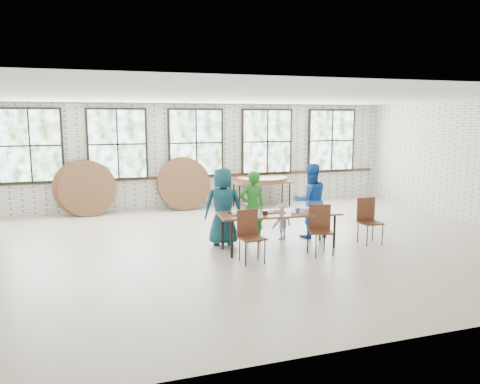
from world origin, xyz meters
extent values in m
plane|color=#C1AD99|center=(0.00, 0.00, 0.00)|extent=(12.00, 12.00, 0.00)
plane|color=white|center=(0.00, 0.00, 3.00)|extent=(12.00, 12.00, 0.00)
plane|color=silver|center=(0.00, 4.50, 1.50)|extent=(12.00, 0.00, 12.00)
plane|color=silver|center=(0.00, -4.50, 1.50)|extent=(12.00, 0.00, 12.00)
cube|color=#422819|center=(0.00, 4.47, 0.90)|extent=(11.80, 0.05, 0.08)
cube|color=black|center=(-4.40, 4.44, 1.88)|extent=(1.62, 0.05, 1.97)
cube|color=white|center=(-4.40, 4.41, 1.88)|extent=(1.50, 0.01, 1.85)
cube|color=black|center=(-2.20, 4.44, 1.88)|extent=(1.62, 0.05, 1.97)
cube|color=white|center=(-2.20, 4.41, 1.88)|extent=(1.50, 0.01, 1.85)
cube|color=black|center=(0.00, 4.44, 1.88)|extent=(1.62, 0.05, 1.97)
cube|color=white|center=(0.00, 4.41, 1.88)|extent=(1.50, 0.01, 1.85)
cube|color=black|center=(2.20, 4.44, 1.88)|extent=(1.62, 0.05, 1.97)
cube|color=white|center=(2.20, 4.41, 1.88)|extent=(1.50, 0.01, 1.85)
cube|color=black|center=(4.40, 4.44, 1.88)|extent=(1.62, 0.05, 1.97)
cube|color=white|center=(4.40, 4.41, 1.88)|extent=(1.50, 0.01, 1.85)
cube|color=brown|center=(0.54, -0.44, 0.72)|extent=(2.46, 1.00, 0.04)
cylinder|color=black|center=(-0.54, -0.74, 0.35)|extent=(0.05, 0.05, 0.70)
cylinder|color=black|center=(-0.54, -0.14, 0.35)|extent=(0.05, 0.05, 0.70)
cylinder|color=black|center=(1.62, -0.74, 0.35)|extent=(0.05, 0.05, 0.70)
cylinder|color=black|center=(1.62, -0.14, 0.35)|extent=(0.05, 0.05, 0.70)
cube|color=#552D1C|center=(-0.28, -1.13, 0.45)|extent=(0.47, 0.45, 0.03)
cube|color=#552D1C|center=(-0.30, -0.94, 0.70)|extent=(0.42, 0.09, 0.50)
cylinder|color=black|center=(-0.46, -1.30, 0.22)|extent=(0.02, 0.02, 0.44)
cylinder|color=black|center=(-0.46, -0.96, 0.22)|extent=(0.02, 0.02, 0.44)
cylinder|color=black|center=(-0.10, -1.30, 0.22)|extent=(0.02, 0.02, 0.44)
cylinder|color=black|center=(-0.10, -0.96, 0.22)|extent=(0.02, 0.02, 0.44)
cube|color=#552D1C|center=(1.12, -1.08, 0.45)|extent=(0.53, 0.52, 0.03)
cube|color=#552D1C|center=(1.19, -0.90, 0.70)|extent=(0.40, 0.18, 0.50)
cylinder|color=black|center=(0.94, -1.25, 0.22)|extent=(0.02, 0.02, 0.44)
cylinder|color=black|center=(0.94, -0.91, 0.22)|extent=(0.02, 0.02, 0.44)
cylinder|color=black|center=(1.30, -1.25, 0.22)|extent=(0.02, 0.02, 0.44)
cylinder|color=black|center=(1.30, -0.91, 0.22)|extent=(0.02, 0.02, 0.44)
cube|color=#552D1C|center=(2.47, -0.72, 0.45)|extent=(0.43, 0.41, 0.03)
cube|color=#552D1C|center=(2.47, -0.53, 0.70)|extent=(0.42, 0.04, 0.50)
cylinder|color=black|center=(2.29, -0.89, 0.22)|extent=(0.02, 0.02, 0.44)
cylinder|color=black|center=(2.29, -0.55, 0.22)|extent=(0.02, 0.02, 0.44)
cylinder|color=black|center=(2.65, -0.89, 0.22)|extent=(0.02, 0.02, 0.44)
cylinder|color=black|center=(2.65, -0.55, 0.22)|extent=(0.02, 0.02, 0.44)
imported|color=#18505C|center=(-0.43, 0.21, 0.80)|extent=(0.89, 0.70, 1.60)
imported|color=#228226|center=(0.21, 0.21, 0.75)|extent=(0.56, 0.37, 1.51)
imported|color=#151742|center=(0.88, 0.21, 0.40)|extent=(0.58, 0.45, 0.79)
imported|color=blue|center=(1.55, 0.21, 0.81)|extent=(0.84, 0.68, 1.62)
cube|color=brown|center=(1.85, 3.93, 0.72)|extent=(1.83, 0.82, 0.04)
cylinder|color=black|center=(1.07, 3.66, 0.35)|extent=(0.04, 0.04, 0.70)
cylinder|color=black|center=(1.07, 4.21, 0.35)|extent=(0.04, 0.04, 0.70)
cylinder|color=black|center=(2.63, 3.66, 0.35)|extent=(0.04, 0.04, 0.70)
cylinder|color=black|center=(2.63, 4.21, 0.35)|extent=(0.04, 0.04, 0.70)
cube|color=black|center=(-0.22, -0.33, 0.75)|extent=(0.44, 0.33, 0.02)
cube|color=black|center=(0.44, -0.35, 0.75)|extent=(0.44, 0.33, 0.02)
cube|color=black|center=(1.32, -0.37, 0.75)|extent=(0.44, 0.33, 0.02)
cylinder|color=black|center=(0.18, -0.59, 0.79)|extent=(0.09, 0.09, 0.09)
cube|color=red|center=(0.54, -0.57, 0.80)|extent=(0.06, 0.06, 0.11)
cylinder|color=blue|center=(0.88, -0.58, 0.79)|extent=(0.07, 0.07, 0.10)
cylinder|color=orange|center=(1.46, -0.60, 0.80)|extent=(0.07, 0.07, 0.11)
cylinder|color=white|center=(1.00, -0.62, 0.79)|extent=(0.17, 0.17, 0.10)
ellipsoid|color=white|center=(0.74, -0.65, 0.76)|extent=(0.11, 0.11, 0.05)
ellipsoid|color=white|center=(1.11, -0.48, 0.76)|extent=(0.11, 0.11, 0.05)
cylinder|color=brown|center=(1.85, 3.93, 0.76)|extent=(1.50, 1.50, 0.04)
cylinder|color=brown|center=(1.85, 3.93, 0.80)|extent=(1.50, 1.50, 0.04)
cylinder|color=brown|center=(1.85, 3.93, 0.85)|extent=(1.50, 1.50, 0.04)
cylinder|color=brown|center=(-3.18, 4.21, 0.73)|extent=(1.50, 0.28, 1.49)
cylinder|color=brown|center=(-3.04, 4.11, 0.73)|extent=(1.50, 0.39, 1.47)
cylinder|color=brown|center=(-0.46, 4.21, 0.73)|extent=(1.50, 0.21, 1.50)
cylinder|color=brown|center=(-0.42, 4.11, 0.74)|extent=(1.50, 0.38, 1.47)
camera|label=1|loc=(-3.05, -8.81, 2.60)|focal=35.00mm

